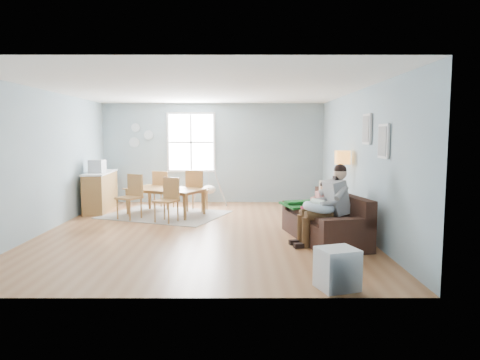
{
  "coord_description": "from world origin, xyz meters",
  "views": [
    {
      "loc": [
        0.72,
        -8.19,
        1.84
      ],
      "look_at": [
        0.73,
        -0.16,
        1.0
      ],
      "focal_mm": 32.0,
      "sensor_mm": 36.0,
      "label": 1
    }
  ],
  "objects_px": {
    "sofa": "(327,224)",
    "storage_cube": "(337,269)",
    "father": "(327,202)",
    "chair_ne": "(196,188)",
    "dining_table": "(165,202)",
    "chair_se": "(168,197)",
    "chair_sw": "(132,193)",
    "counter": "(101,191)",
    "floor_lamp": "(342,164)",
    "monitor": "(97,166)",
    "chair_nw": "(162,187)",
    "toddler": "(319,199)",
    "baby_swing": "(209,189)"
  },
  "relations": [
    {
      "from": "storage_cube",
      "to": "chair_nw",
      "type": "xyz_separation_m",
      "value": [
        -3.09,
        5.57,
        0.3
      ]
    },
    {
      "from": "father",
      "to": "chair_sw",
      "type": "distance_m",
      "value": 4.48
    },
    {
      "from": "chair_sw",
      "to": "counter",
      "type": "height_order",
      "value": "chair_sw"
    },
    {
      "from": "toddler",
      "to": "chair_nw",
      "type": "bearing_deg",
      "value": 138.33
    },
    {
      "from": "floor_lamp",
      "to": "dining_table",
      "type": "distance_m",
      "value": 4.1
    },
    {
      "from": "father",
      "to": "chair_nw",
      "type": "height_order",
      "value": "father"
    },
    {
      "from": "chair_nw",
      "to": "baby_swing",
      "type": "height_order",
      "value": "chair_nw"
    },
    {
      "from": "floor_lamp",
      "to": "chair_se",
      "type": "height_order",
      "value": "floor_lamp"
    },
    {
      "from": "toddler",
      "to": "monitor",
      "type": "relative_size",
      "value": 2.34
    },
    {
      "from": "monitor",
      "to": "chair_ne",
      "type": "bearing_deg",
      "value": 2.79
    },
    {
      "from": "father",
      "to": "chair_nw",
      "type": "xyz_separation_m",
      "value": [
        -3.4,
        3.47,
        -0.18
      ]
    },
    {
      "from": "chair_sw",
      "to": "chair_nw",
      "type": "xyz_separation_m",
      "value": [
        0.46,
        1.19,
        -0.01
      ]
    },
    {
      "from": "dining_table",
      "to": "chair_se",
      "type": "distance_m",
      "value": 0.83
    },
    {
      "from": "dining_table",
      "to": "baby_swing",
      "type": "height_order",
      "value": "baby_swing"
    },
    {
      "from": "sofa",
      "to": "baby_swing",
      "type": "relative_size",
      "value": 2.12
    },
    {
      "from": "floor_lamp",
      "to": "chair_ne",
      "type": "xyz_separation_m",
      "value": [
        -3.13,
        1.59,
        -0.69
      ]
    },
    {
      "from": "floor_lamp",
      "to": "chair_nw",
      "type": "bearing_deg",
      "value": 154.25
    },
    {
      "from": "chair_nw",
      "to": "monitor",
      "type": "relative_size",
      "value": 2.75
    },
    {
      "from": "storage_cube",
      "to": "chair_nw",
      "type": "bearing_deg",
      "value": 119.04
    },
    {
      "from": "chair_ne",
      "to": "monitor",
      "type": "bearing_deg",
      "value": -177.21
    },
    {
      "from": "chair_sw",
      "to": "monitor",
      "type": "bearing_deg",
      "value": 143.61
    },
    {
      "from": "storage_cube",
      "to": "chair_se",
      "type": "xyz_separation_m",
      "value": [
        -2.68,
        4.04,
        0.29
      ]
    },
    {
      "from": "sofa",
      "to": "floor_lamp",
      "type": "distance_m",
      "value": 1.65
    },
    {
      "from": "chair_ne",
      "to": "baby_swing",
      "type": "relative_size",
      "value": 0.98
    },
    {
      "from": "chair_nw",
      "to": "counter",
      "type": "relative_size",
      "value": 0.55
    },
    {
      "from": "counter",
      "to": "monitor",
      "type": "distance_m",
      "value": 0.7
    },
    {
      "from": "chair_se",
      "to": "monitor",
      "type": "xyz_separation_m",
      "value": [
        -1.86,
        1.08,
        0.57
      ]
    },
    {
      "from": "sofa",
      "to": "storage_cube",
      "type": "distance_m",
      "value": 2.44
    },
    {
      "from": "sofa",
      "to": "chair_se",
      "type": "relative_size",
      "value": 2.32
    },
    {
      "from": "dining_table",
      "to": "chair_se",
      "type": "relative_size",
      "value": 1.87
    },
    {
      "from": "floor_lamp",
      "to": "chair_se",
      "type": "bearing_deg",
      "value": 173.65
    },
    {
      "from": "monitor",
      "to": "counter",
      "type": "bearing_deg",
      "value": 96.31
    },
    {
      "from": "floor_lamp",
      "to": "storage_cube",
      "type": "xyz_separation_m",
      "value": [
        -0.92,
        -3.64,
        -1.02
      ]
    },
    {
      "from": "chair_se",
      "to": "chair_ne",
      "type": "xyz_separation_m",
      "value": [
        0.47,
        1.19,
        0.05
      ]
    },
    {
      "from": "chair_se",
      "to": "counter",
      "type": "relative_size",
      "value": 0.54
    },
    {
      "from": "chair_ne",
      "to": "toddler",
      "type": "bearing_deg",
      "value": -46.81
    },
    {
      "from": "sofa",
      "to": "dining_table",
      "type": "relative_size",
      "value": 1.24
    },
    {
      "from": "chair_sw",
      "to": "dining_table",
      "type": "bearing_deg",
      "value": 33.3
    },
    {
      "from": "dining_table",
      "to": "floor_lamp",
      "type": "bearing_deg",
      "value": 9.3
    },
    {
      "from": "chair_ne",
      "to": "baby_swing",
      "type": "bearing_deg",
      "value": 78.06
    },
    {
      "from": "chair_sw",
      "to": "chair_ne",
      "type": "xyz_separation_m",
      "value": [
        1.33,
        0.85,
        0.02
      ]
    },
    {
      "from": "father",
      "to": "chair_se",
      "type": "relative_size",
      "value": 1.45
    },
    {
      "from": "counter",
      "to": "chair_sw",
      "type": "bearing_deg",
      "value": -45.63
    },
    {
      "from": "sofa",
      "to": "father",
      "type": "bearing_deg",
      "value": -101.46
    },
    {
      "from": "chair_se",
      "to": "chair_ne",
      "type": "bearing_deg",
      "value": 68.57
    },
    {
      "from": "counter",
      "to": "monitor",
      "type": "bearing_deg",
      "value": -83.69
    },
    {
      "from": "father",
      "to": "chair_ne",
      "type": "height_order",
      "value": "father"
    },
    {
      "from": "father",
      "to": "chair_ne",
      "type": "relative_size",
      "value": 1.35
    },
    {
      "from": "storage_cube",
      "to": "chair_nw",
      "type": "distance_m",
      "value": 6.38
    },
    {
      "from": "toddler",
      "to": "chair_se",
      "type": "relative_size",
      "value": 0.87
    }
  ]
}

